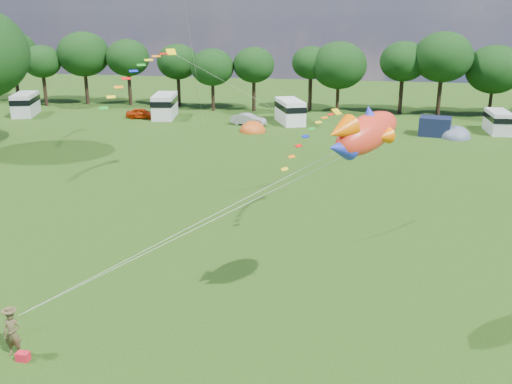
% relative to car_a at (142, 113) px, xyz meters
% --- Properties ---
extents(ground_plane, '(180.00, 180.00, 0.00)m').
position_rel_car_a_xyz_m(ground_plane, '(21.52, -46.26, -0.64)').
color(ground_plane, black).
rests_on(ground_plane, ground).
extents(tree_line, '(102.98, 10.98, 10.27)m').
position_rel_car_a_xyz_m(tree_line, '(26.82, 8.73, 5.71)').
color(tree_line, black).
rests_on(tree_line, ground).
extents(car_a, '(3.89, 1.64, 1.28)m').
position_rel_car_a_xyz_m(car_a, '(0.00, 0.00, 0.00)').
color(car_a, '#B72D07').
rests_on(car_a, ground).
extents(car_b, '(3.96, 2.04, 1.33)m').
position_rel_car_a_xyz_m(car_b, '(13.65, -1.59, 0.02)').
color(car_b, '#989BA1').
rests_on(car_b, ground).
extents(car_c, '(4.70, 2.61, 1.33)m').
position_rel_car_a_xyz_m(car_c, '(27.36, -1.86, 0.03)').
color(car_c, '#9B2103').
rests_on(car_c, ground).
extents(campervan_a, '(4.02, 6.06, 2.74)m').
position_rel_car_a_xyz_m(campervan_a, '(-15.23, -0.47, 0.83)').
color(campervan_a, '#BBBBBD').
rests_on(campervan_a, ground).
extents(campervan_b, '(3.54, 6.22, 2.87)m').
position_rel_car_a_xyz_m(campervan_b, '(2.54, 1.31, 0.90)').
color(campervan_b, silver).
rests_on(campervan_b, ground).
extents(campervan_c, '(4.36, 6.09, 2.75)m').
position_rel_car_a_xyz_m(campervan_c, '(18.17, 0.57, 0.84)').
color(campervan_c, white).
rests_on(campervan_c, ground).
extents(campervan_d, '(2.26, 4.91, 2.36)m').
position_rel_car_a_xyz_m(campervan_d, '(40.99, -0.53, 0.63)').
color(campervan_d, silver).
rests_on(campervan_d, ground).
extents(tent_orange, '(2.92, 3.20, 2.28)m').
position_rel_car_a_xyz_m(tent_orange, '(14.79, -4.98, -0.62)').
color(tent_orange, '#C64D14').
rests_on(tent_orange, ground).
extents(tent_greyblue, '(3.33, 3.64, 2.48)m').
position_rel_car_a_xyz_m(tent_greyblue, '(36.18, -4.04, -0.62)').
color(tent_greyblue, '#4E5A6A').
rests_on(tent_greyblue, ground).
extents(awning_navy, '(3.55, 3.08, 1.96)m').
position_rel_car_a_xyz_m(awning_navy, '(34.16, -3.36, 0.34)').
color(awning_navy, '#121935').
rests_on(awning_navy, ground).
extents(kite_flyer, '(0.75, 0.53, 1.93)m').
position_rel_car_a_xyz_m(kite_flyer, '(13.83, -48.22, 0.32)').
color(kite_flyer, brown).
rests_on(kite_flyer, ground).
extents(kite_bag, '(0.49, 0.33, 0.35)m').
position_rel_car_a_xyz_m(kite_bag, '(14.34, -48.48, -0.47)').
color(kite_bag, red).
rests_on(kite_bag, ground).
extents(fish_kite, '(3.34, 3.87, 2.18)m').
position_rel_car_a_xyz_m(fish_kite, '(26.66, -43.74, 7.72)').
color(fish_kite, red).
rests_on(fish_kite, ground).
extents(streamer_kite_b, '(4.39, 4.72, 3.84)m').
position_rel_car_a_xyz_m(streamer_kite_b, '(11.19, -26.62, 8.17)').
color(streamer_kite_b, yellow).
rests_on(streamer_kite_b, ground).
extents(streamer_kite_c, '(3.07, 4.92, 2.78)m').
position_rel_car_a_xyz_m(streamer_kite_c, '(24.03, -32.64, 5.57)').
color(streamer_kite_c, yellow).
rests_on(streamer_kite_c, ground).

